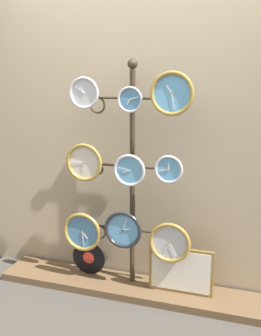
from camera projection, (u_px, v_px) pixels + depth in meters
ground_plane at (115, 315)px, 2.88m from camera, size 12.00×12.00×0.00m
shop_wall at (139, 116)px, 3.08m from camera, size 4.40×0.04×2.80m
low_shelf at (130, 287)px, 3.19m from camera, size 2.20×0.36×0.06m
display_stand at (132, 213)px, 3.11m from camera, size 0.70×0.40×1.83m
clock_top_left at (84, 93)px, 2.89m from camera, size 0.24×0.04×0.24m
clock_top_center at (130, 100)px, 2.81m from camera, size 0.19×0.04×0.19m
clock_top_right at (172, 94)px, 2.68m from camera, size 0.31×0.04×0.31m
clock_middle_left at (84, 162)px, 3.03m from camera, size 0.30×0.04×0.30m
clock_middle_center at (130, 170)px, 2.93m from camera, size 0.25×0.04×0.25m
clock_middle_right at (169, 169)px, 2.85m from camera, size 0.21×0.04×0.21m
clock_bottom_left at (82, 232)px, 3.17m from camera, size 0.33×0.04×0.33m
clock_bottom_center at (123, 230)px, 3.04m from camera, size 0.30×0.04×0.30m
clock_bottom_right at (170, 243)px, 2.94m from camera, size 0.32×0.04×0.32m
vinyl_record at (89, 258)px, 3.32m from camera, size 0.29×0.01×0.29m
picture_frame at (181, 271)px, 3.02m from camera, size 0.50×0.02×0.37m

